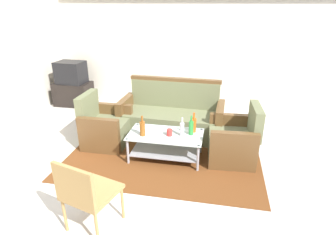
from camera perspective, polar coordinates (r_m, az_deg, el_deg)
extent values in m
plane|color=beige|center=(3.79, -1.04, -13.07)|extent=(14.00, 14.00, 0.00)
cube|color=silver|center=(6.15, 4.96, 15.07)|extent=(6.52, 0.12, 2.80)
cube|color=brown|center=(4.44, -0.56, -7.15)|extent=(2.91, 2.18, 0.01)
cube|color=#6B704C|center=(4.90, 0.63, -1.26)|extent=(1.63, 0.76, 0.42)
cube|color=#6B704C|center=(5.03, 1.45, 4.87)|extent=(1.60, 0.20, 0.48)
cube|color=brown|center=(4.77, 10.54, -1.08)|extent=(0.15, 0.70, 0.62)
cube|color=brown|center=(5.10, -8.62, 0.65)|extent=(0.15, 0.70, 0.62)
cube|color=brown|center=(4.96, 1.48, 7.84)|extent=(1.64, 0.16, 0.06)
cube|color=#6B704C|center=(4.72, -12.31, -2.93)|extent=(0.66, 0.60, 0.40)
cube|color=#6B704C|center=(4.69, -16.23, 2.12)|extent=(0.12, 0.60, 0.45)
cube|color=brown|center=(4.96, -10.95, -0.38)|extent=(0.66, 0.10, 0.58)
cube|color=brown|center=(4.42, -14.03, -3.69)|extent=(0.66, 0.10, 0.58)
cube|color=#6B704C|center=(4.29, 12.83, -5.72)|extent=(0.70, 0.64, 0.40)
cube|color=#6B704C|center=(4.16, 17.58, -0.71)|extent=(0.16, 0.61, 0.45)
cube|color=brown|center=(3.96, 13.31, -6.84)|extent=(0.66, 0.14, 0.58)
cube|color=brown|center=(4.55, 12.60, -2.75)|extent=(0.66, 0.14, 0.58)
cube|color=silver|center=(4.10, -0.50, -3.51)|extent=(1.10, 0.60, 0.02)
cube|color=#9E9EA5|center=(4.23, -0.49, -6.82)|extent=(1.00, 0.52, 0.02)
cylinder|color=#9E9EA5|center=(4.53, -6.20, -3.69)|extent=(0.04, 0.04, 0.40)
cylinder|color=#9E9EA5|center=(4.36, 6.80, -4.83)|extent=(0.04, 0.04, 0.40)
cylinder|color=#9E9EA5|center=(4.09, -8.30, -6.87)|extent=(0.04, 0.04, 0.40)
cylinder|color=#9E9EA5|center=(3.90, 6.17, -8.31)|extent=(0.04, 0.04, 0.40)
cylinder|color=silver|center=(4.01, 2.92, -2.45)|extent=(0.06, 0.06, 0.20)
cylinder|color=silver|center=(3.95, 2.96, -0.59)|extent=(0.02, 0.02, 0.09)
cylinder|color=brown|center=(4.03, -5.29, -2.31)|extent=(0.08, 0.08, 0.21)
cylinder|color=brown|center=(3.96, -5.37, -0.30)|extent=(0.03, 0.03, 0.09)
cylinder|color=#D85919|center=(4.14, 5.31, -1.59)|extent=(0.08, 0.08, 0.21)
cylinder|color=#D85919|center=(4.08, 5.39, 0.36)|extent=(0.03, 0.03, 0.09)
cylinder|color=#2D8C38|center=(4.06, 4.78, -2.16)|extent=(0.07, 0.07, 0.21)
cylinder|color=#2D8C38|center=(4.00, 4.84, -0.24)|extent=(0.03, 0.03, 0.09)
cylinder|color=red|center=(4.03, 0.30, -3.10)|extent=(0.08, 0.08, 0.10)
cube|color=black|center=(6.74, -18.84, 4.66)|extent=(0.80, 0.50, 0.52)
cube|color=black|center=(6.61, -19.39, 8.77)|extent=(0.63, 0.48, 0.48)
cube|color=black|center=(6.79, -18.36, 9.25)|extent=(0.51, 0.04, 0.36)
cube|color=#AD844C|center=(3.03, -15.34, -14.56)|extent=(0.59, 0.59, 0.04)
cube|color=#AD844C|center=(2.78, -18.86, -13.20)|extent=(0.47, 0.17, 0.40)
cylinder|color=#AD844C|center=(3.40, -15.32, -14.43)|extent=(0.03, 0.03, 0.42)
cylinder|color=#AD844C|center=(3.17, -9.36, -16.85)|extent=(0.03, 0.03, 0.42)
cylinder|color=#AD844C|center=(3.18, -20.53, -18.19)|extent=(0.03, 0.03, 0.42)
cylinder|color=#AD844C|center=(2.94, -14.46, -21.25)|extent=(0.03, 0.03, 0.42)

